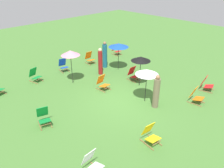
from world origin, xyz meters
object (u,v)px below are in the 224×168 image
object	(u,v)px
deckchair_0	(116,50)
umbrella_2	(70,53)
deckchair_9	(150,134)
deckchair_10	(103,83)
umbrella_0	(119,45)
person_0	(100,62)
person_1	(156,92)
deckchair_2	(44,117)
umbrella_3	(147,72)
deckchair_3	(92,163)
deckchair_7	(90,58)
deckchair_4	(196,96)
person_2	(105,55)
deckchair_5	(35,75)
deckchair_6	(133,74)
umbrella_1	(141,59)
deckchair_8	(63,65)
deckchair_1	(206,84)

from	to	relation	value
deckchair_0	umbrella_2	distance (m)	5.84
deckchair_9	deckchair_10	world-z (taller)	same
deckchair_9	umbrella_0	size ratio (longest dim) A/B	0.47
deckchair_9	umbrella_0	distance (m)	7.32
deckchair_9	person_0	bearing A→B (deg)	73.23
deckchair_10	person_1	bearing A→B (deg)	-80.98
deckchair_10	person_0	xyz separation A→B (m)	(1.27, 1.59, 0.46)
deckchair_2	umbrella_2	world-z (taller)	umbrella_2
deckchair_0	umbrella_3	bearing A→B (deg)	-118.45
person_1	deckchair_3	bearing A→B (deg)	139.53
deckchair_9	umbrella_0	world-z (taller)	umbrella_0
deckchair_0	deckchair_7	xyz separation A→B (m)	(-2.66, 0.01, 0.00)
deckchair_4	person_2	distance (m)	6.56
deckchair_0	person_0	xyz separation A→B (m)	(-3.36, -1.92, 0.46)
umbrella_0	person_0	world-z (taller)	umbrella_0
deckchair_5	person_0	distance (m)	4.01
umbrella_2	person_1	distance (m)	5.22
deckchair_4	umbrella_0	distance (m)	5.77
deckchair_6	deckchair_10	bearing A→B (deg)	172.16
deckchair_6	deckchair_9	bearing A→B (deg)	-129.19
deckchair_4	deckchair_10	distance (m)	4.92
deckchair_10	umbrella_0	bearing A→B (deg)	25.11
deckchair_0	deckchair_6	world-z (taller)	same
deckchair_3	person_2	xyz separation A→B (m)	(6.41, 6.29, 0.47)
deckchair_7	person_1	xyz separation A→B (m)	(-1.38, -6.66, 0.44)
umbrella_0	deckchair_0	bearing A→B (deg)	47.22
umbrella_3	deckchair_5	bearing A→B (deg)	115.51
umbrella_0	deckchair_3	bearing A→B (deg)	-141.57
umbrella_0	deckchair_4	bearing A→B (deg)	-92.32
deckchair_2	umbrella_0	distance (m)	6.97
umbrella_1	umbrella_2	size ratio (longest dim) A/B	0.88
deckchair_3	deckchair_4	size ratio (longest dim) A/B	1.00
deckchair_10	deckchair_5	bearing A→B (deg)	119.86
umbrella_3	person_0	size ratio (longest dim) A/B	1.01
deckchair_8	umbrella_2	xyz separation A→B (m)	(-0.63, -1.89, 1.48)
deckchair_2	deckchair_10	world-z (taller)	same
deckchair_0	umbrella_1	size ratio (longest dim) A/B	0.47
deckchair_4	umbrella_0	xyz separation A→B (m)	(0.23, 5.62, 1.30)
umbrella_0	umbrella_1	xyz separation A→B (m)	(-0.80, -2.48, -0.03)
person_0	deckchair_3	bearing A→B (deg)	162.35
deckchair_1	deckchair_10	size ratio (longest dim) A/B	1.03
umbrella_1	person_1	xyz separation A→B (m)	(-1.20, -1.98, -0.83)
deckchair_6	deckchair_7	bearing A→B (deg)	95.29
deckchair_0	person_0	world-z (taller)	person_0
umbrella_2	person_0	size ratio (longest dim) A/B	1.16
deckchair_3	deckchair_5	size ratio (longest dim) A/B	0.99
deckchair_1	umbrella_2	bearing A→B (deg)	114.64
deckchair_0	deckchair_5	xyz separation A→B (m)	(-6.82, 0.05, 0.00)
person_0	deckchair_7	bearing A→B (deg)	6.13
deckchair_0	deckchair_6	size ratio (longest dim) A/B	1.00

